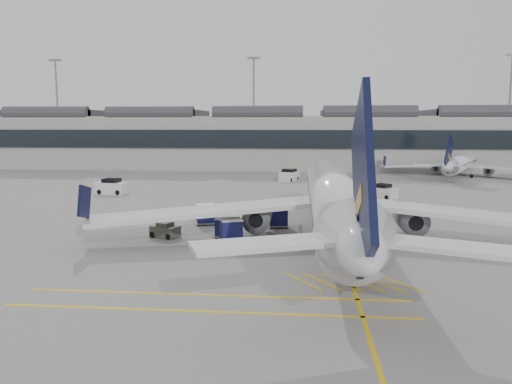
# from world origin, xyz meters

# --- Properties ---
(ground) EXTENTS (220.00, 220.00, 0.00)m
(ground) POSITION_xyz_m (0.00, 0.00, 0.00)
(ground) COLOR gray
(ground) RESTS_ON ground
(terminal) EXTENTS (200.00, 20.45, 12.40)m
(terminal) POSITION_xyz_m (0.00, 71.93, 6.14)
(terminal) COLOR #9E9E99
(terminal) RESTS_ON ground
(light_masts) EXTENTS (113.00, 0.60, 25.45)m
(light_masts) POSITION_xyz_m (-1.67, 86.00, 14.49)
(light_masts) COLOR slate
(light_masts) RESTS_ON ground
(apron_markings) EXTENTS (0.25, 60.00, 0.01)m
(apron_markings) POSITION_xyz_m (10.00, 10.00, 0.01)
(apron_markings) COLOR gold
(apron_markings) RESTS_ON ground
(airliner_main) EXTENTS (40.36, 44.06, 11.72)m
(airliner_main) POSITION_xyz_m (9.58, 3.92, 3.44)
(airliner_main) COLOR silver
(airliner_main) RESTS_ON ground
(airliner_far) EXTENTS (25.22, 27.82, 8.08)m
(airliner_far) POSITION_xyz_m (35.92, 56.54, 2.37)
(airliner_far) COLOR silver
(airliner_far) RESTS_ON ground
(belt_loader) EXTENTS (4.69, 2.19, 1.86)m
(belt_loader) POSITION_xyz_m (10.14, 10.86, 0.54)
(belt_loader) COLOR silver
(belt_loader) RESTS_ON ground
(baggage_cart_a) EXTENTS (1.87, 1.65, 1.72)m
(baggage_cart_a) POSITION_xyz_m (0.46, 4.18, 0.92)
(baggage_cart_a) COLOR gray
(baggage_cart_a) RESTS_ON ground
(baggage_cart_b) EXTENTS (1.97, 1.69, 1.90)m
(baggage_cart_b) POSITION_xyz_m (4.74, 8.92, 1.02)
(baggage_cart_b) COLOR gray
(baggage_cart_b) RESTS_ON ground
(baggage_cart_c) EXTENTS (2.25, 2.04, 1.97)m
(baggage_cart_c) POSITION_xyz_m (-2.29, 9.51, 1.05)
(baggage_cart_c) COLOR gray
(baggage_cart_c) RESTS_ON ground
(baggage_cart_d) EXTENTS (2.23, 2.04, 1.93)m
(baggage_cart_d) POSITION_xyz_m (1.15, 2.66, 1.04)
(baggage_cart_d) COLOR gray
(baggage_cart_d) RESTS_ON ground
(ramp_agent_a) EXTENTS (0.84, 0.86, 2.00)m
(ramp_agent_a) POSITION_xyz_m (2.85, 7.34, 1.00)
(ramp_agent_a) COLOR orange
(ramp_agent_a) RESTS_ON ground
(ramp_agent_b) EXTENTS (1.00, 0.95, 1.63)m
(ramp_agent_b) POSITION_xyz_m (2.69, 8.06, 0.82)
(ramp_agent_b) COLOR orange
(ramp_agent_b) RESTS_ON ground
(pushback_tug) EXTENTS (2.71, 2.22, 1.31)m
(pushback_tug) POSITION_xyz_m (-4.72, 3.91, 0.58)
(pushback_tug) COLOR #4A4B40
(pushback_tug) RESTS_ON ground
(safety_cone_nose) EXTENTS (0.33, 0.33, 0.45)m
(safety_cone_nose) POSITION_xyz_m (10.95, 24.04, 0.23)
(safety_cone_nose) COLOR #F24C0A
(safety_cone_nose) RESTS_ON ground
(safety_cone_engine) EXTENTS (0.35, 0.35, 0.49)m
(safety_cone_engine) POSITION_xyz_m (14.51, 8.27, 0.25)
(safety_cone_engine) COLOR #F24C0A
(safety_cone_engine) RESTS_ON ground
(service_van_left) EXTENTS (4.36, 2.59, 2.12)m
(service_van_left) POSITION_xyz_m (-19.13, 28.92, 0.95)
(service_van_left) COLOR silver
(service_van_left) RESTS_ON ground
(service_van_mid) EXTENTS (3.44, 4.50, 2.07)m
(service_van_mid) POSITION_xyz_m (4.79, 46.38, 0.93)
(service_van_mid) COLOR silver
(service_van_mid) RESTS_ON ground
(service_van_right) EXTENTS (3.89, 3.75, 1.86)m
(service_van_right) POSITION_xyz_m (17.32, 28.36, 0.83)
(service_van_right) COLOR silver
(service_van_right) RESTS_ON ground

